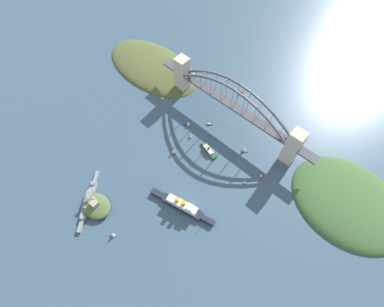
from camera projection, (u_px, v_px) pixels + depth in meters
The scene contains 18 objects.
ground_plane at pixel (230, 120), 405.80m from camera, with size 1400.00×1400.00×0.00m, color #385166.
harbor_arch_bridge at pixel (233, 106), 380.54m from camera, with size 246.67×16.47×66.98m.
headland_west_shore at pixel (350, 202), 343.15m from camera, with size 137.76×112.16×22.90m.
headland_east_shore at pixel (154, 67), 460.73m from camera, with size 166.14×91.95×16.93m.
ocean_liner at pixel (182, 206), 334.69m from camera, with size 82.15×25.07×19.29m.
naval_cruiser at pixel (88, 200), 340.86m from camera, with size 48.39×64.54×17.64m.
harbor_ferry_steamer at pixel (209, 150), 377.54m from camera, with size 29.45×12.16×8.03m.
fort_island_mid_harbor at pixel (96, 206), 335.65m from camera, with size 36.23×29.32×16.10m.
seaplane_taxiing_near_bridge at pixel (241, 92), 430.62m from camera, with size 8.22×11.82×4.85m.
small_boat_0 at pixel (244, 149), 376.63m from camera, with size 8.92×6.41×8.66m.
small_boat_1 at pixel (188, 124), 397.96m from camera, with size 7.52×6.77×8.68m.
small_boat_2 at pixel (190, 136), 388.74m from camera, with size 6.12×4.67×6.26m.
small_boat_3 at pixel (260, 176), 360.37m from camera, with size 9.17×9.32×2.12m.
small_boat_4 at pixel (209, 124), 401.42m from camera, with size 8.42×7.70×2.43m.
small_boat_5 at pixel (174, 150), 374.54m from camera, with size 9.15×7.93×10.75m.
small_boat_6 at pixel (113, 235), 319.02m from camera, with size 7.07×6.20×8.93m.
small_boat_7 at pixel (245, 182), 353.21m from camera, with size 5.16×6.11×7.21m.
channel_marker_buoy at pixel (233, 151), 378.62m from camera, with size 2.20×2.20×2.75m.
Camera 1 is at (-128.97, 220.87, 322.85)m, focal length 27.39 mm.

